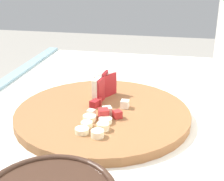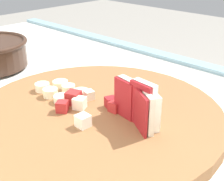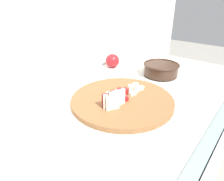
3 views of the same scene
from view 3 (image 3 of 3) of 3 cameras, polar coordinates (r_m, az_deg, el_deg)
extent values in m
cube|color=silver|center=(1.13, 4.76, -21.23)|extent=(1.30, 0.71, 0.87)
cube|color=#7A9EAD|center=(0.77, 27.75, -9.23)|extent=(1.30, 0.04, 0.04)
cube|color=silver|center=(1.18, -10.20, -4.48)|extent=(2.40, 0.04, 1.34)
cylinder|color=brown|center=(0.80, 2.99, -2.74)|extent=(0.40, 0.40, 0.02)
cube|color=maroon|center=(0.72, -0.94, -2.84)|extent=(0.04, 0.03, 0.06)
cube|color=beige|center=(0.71, -0.80, -3.02)|extent=(0.04, 0.03, 0.06)
cube|color=#A32323|center=(0.71, -0.03, -3.19)|extent=(0.04, 0.03, 0.05)
cube|color=white|center=(0.71, 0.16, -3.44)|extent=(0.05, 0.03, 0.05)
cube|color=maroon|center=(0.72, 0.03, -2.41)|extent=(0.04, 0.01, 0.07)
cube|color=white|center=(0.71, 0.46, -2.61)|extent=(0.04, 0.02, 0.07)
cube|color=maroon|center=(0.74, 1.84, -1.71)|extent=(0.04, 0.01, 0.06)
cube|color=#EFE5CC|center=(0.74, 2.27, -1.93)|extent=(0.04, 0.02, 0.06)
cube|color=#A32323|center=(0.77, 2.85, -2.60)|extent=(0.02, 0.02, 0.02)
cube|color=maroon|center=(0.77, 3.86, -2.30)|extent=(0.02, 0.02, 0.02)
cube|color=white|center=(0.80, -0.84, -1.10)|extent=(0.02, 0.02, 0.02)
cube|color=#A32323|center=(0.83, 3.98, -0.07)|extent=(0.03, 0.03, 0.02)
cube|color=beige|center=(0.81, 5.47, -0.99)|extent=(0.02, 0.02, 0.02)
cube|color=#EFE5CC|center=(0.82, 2.97, -0.58)|extent=(0.03, 0.03, 0.02)
cube|color=#A32323|center=(0.84, 2.04, 0.16)|extent=(0.02, 0.02, 0.02)
cylinder|color=#F4EAC6|center=(0.83, 6.10, -0.62)|extent=(0.03, 0.03, 0.01)
cylinder|color=#F4EAC6|center=(0.85, 7.14, 0.21)|extent=(0.02, 0.02, 0.01)
cylinder|color=beige|center=(0.87, 8.21, 0.75)|extent=(0.03, 0.03, 0.01)
cylinder|color=#F4EAC6|center=(0.85, 4.28, 0.22)|extent=(0.03, 0.03, 0.01)
cylinder|color=beige|center=(0.87, 5.33, 1.06)|extent=(0.03, 0.03, 0.01)
cylinder|color=#F4EAC6|center=(0.89, 6.64, 1.62)|extent=(0.03, 0.03, 0.01)
cylinder|color=#382319|center=(1.09, 13.50, 4.27)|extent=(0.10, 0.10, 0.01)
cylinder|color=#382319|center=(1.08, 13.67, 5.78)|extent=(0.17, 0.17, 0.06)
torus|color=#382319|center=(1.07, 13.83, 7.18)|extent=(0.18, 0.18, 0.01)
sphere|color=maroon|center=(1.16, 0.12, 8.40)|extent=(0.08, 0.08, 0.08)
camera|label=1|loc=(1.36, 15.52, 23.18)|focal=52.46mm
camera|label=2|loc=(0.76, -31.84, 11.66)|focal=49.61mm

